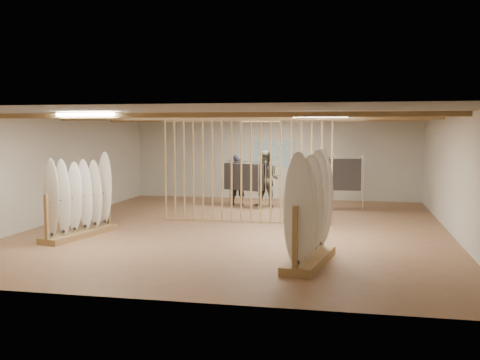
% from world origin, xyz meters
% --- Properties ---
extents(floor, '(12.00, 12.00, 0.00)m').
position_xyz_m(floor, '(0.00, 0.00, 0.00)').
color(floor, '#966948').
rests_on(floor, ground).
extents(ceiling, '(12.00, 12.00, 0.00)m').
position_xyz_m(ceiling, '(0.00, 0.00, 2.80)').
color(ceiling, gray).
rests_on(ceiling, ground).
extents(wall_back, '(12.00, 0.00, 12.00)m').
position_xyz_m(wall_back, '(0.00, 6.00, 1.40)').
color(wall_back, beige).
rests_on(wall_back, ground).
extents(wall_front, '(12.00, 0.00, 12.00)m').
position_xyz_m(wall_front, '(0.00, -6.00, 1.40)').
color(wall_front, beige).
rests_on(wall_front, ground).
extents(wall_left, '(0.00, 12.00, 12.00)m').
position_xyz_m(wall_left, '(-5.00, 0.00, 1.40)').
color(wall_left, beige).
rests_on(wall_left, ground).
extents(wall_right, '(0.00, 12.00, 12.00)m').
position_xyz_m(wall_right, '(5.00, 0.00, 1.40)').
color(wall_right, beige).
rests_on(wall_right, ground).
extents(ceiling_slats, '(9.50, 6.12, 0.10)m').
position_xyz_m(ceiling_slats, '(0.00, 0.00, 2.72)').
color(ceiling_slats, '#9C7747').
rests_on(ceiling_slats, ground).
extents(light_panels, '(1.20, 0.35, 0.06)m').
position_xyz_m(light_panels, '(0.00, 0.00, 2.74)').
color(light_panels, white).
rests_on(light_panels, ground).
extents(bamboo_partition, '(4.45, 0.05, 2.78)m').
position_xyz_m(bamboo_partition, '(0.00, 0.80, 1.40)').
color(bamboo_partition, tan).
rests_on(bamboo_partition, ground).
extents(poster, '(1.40, 0.03, 0.90)m').
position_xyz_m(poster, '(0.00, 5.98, 1.60)').
color(poster, teal).
rests_on(poster, ground).
extents(rack_left, '(0.94, 2.30, 1.81)m').
position_xyz_m(rack_left, '(-3.36, -1.80, 0.62)').
color(rack_left, '#9C7747').
rests_on(rack_left, floor).
extents(rack_right, '(0.88, 2.15, 1.99)m').
position_xyz_m(rack_right, '(1.98, -3.39, 0.68)').
color(rack_right, '#9C7747').
rests_on(rack_right, floor).
extents(clothing_rack_a, '(1.31, 0.84, 1.48)m').
position_xyz_m(clothing_rack_a, '(-0.64, 3.73, 0.96)').
color(clothing_rack_a, silver).
rests_on(clothing_rack_a, floor).
extents(clothing_rack_b, '(1.55, 0.40, 1.66)m').
position_xyz_m(clothing_rack_b, '(2.24, 3.76, 1.08)').
color(clothing_rack_b, silver).
rests_on(clothing_rack_b, floor).
extents(shopper_a, '(0.69, 0.48, 1.88)m').
position_xyz_m(shopper_a, '(-0.94, 4.12, 0.94)').
color(shopper_a, '#232229').
rests_on(shopper_a, floor).
extents(shopper_b, '(1.14, 0.99, 2.02)m').
position_xyz_m(shopper_b, '(0.06, 3.83, 1.01)').
color(shopper_b, '#3E3B30').
rests_on(shopper_b, floor).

